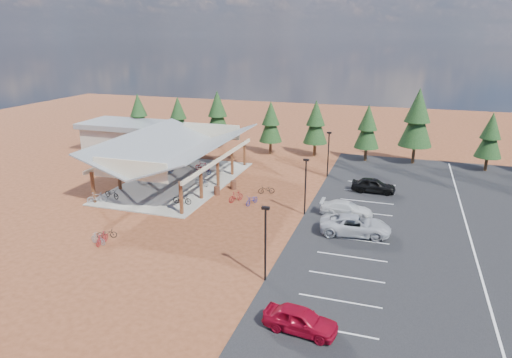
% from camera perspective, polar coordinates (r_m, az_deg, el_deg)
% --- Properties ---
extents(ground, '(140.00, 140.00, 0.00)m').
position_cam_1_polar(ground, '(40.49, -1.49, -4.64)').
color(ground, '#5C2D18').
rests_on(ground, ground).
extents(asphalt_lot, '(27.00, 44.00, 0.04)m').
position_cam_1_polar(asphalt_lot, '(41.64, 24.93, -5.70)').
color(asphalt_lot, black).
rests_on(asphalt_lot, ground).
extents(concrete_pad, '(10.60, 18.60, 0.10)m').
position_cam_1_polar(concrete_pad, '(50.33, -9.58, -0.32)').
color(concrete_pad, gray).
rests_on(concrete_pad, ground).
extents(bike_pavilion, '(11.65, 19.40, 4.97)m').
position_cam_1_polar(bike_pavilion, '(49.32, -9.80, 3.86)').
color(bike_pavilion, '#562418').
rests_on(bike_pavilion, concrete_pad).
extents(outbuilding, '(11.00, 7.00, 3.90)m').
position_cam_1_polar(outbuilding, '(66.02, -16.13, 5.28)').
color(outbuilding, '#ADA593').
rests_on(outbuilding, ground).
extents(lamp_post_0, '(0.50, 0.25, 5.14)m').
position_cam_1_polar(lamp_post_0, '(29.15, 1.18, -7.46)').
color(lamp_post_0, black).
rests_on(lamp_post_0, ground).
extents(lamp_post_1, '(0.50, 0.25, 5.14)m').
position_cam_1_polar(lamp_post_1, '(40.01, 6.21, -0.48)').
color(lamp_post_1, black).
rests_on(lamp_post_1, ground).
extents(lamp_post_2, '(0.50, 0.25, 5.14)m').
position_cam_1_polar(lamp_post_2, '(51.38, 9.04, 3.47)').
color(lamp_post_2, black).
rests_on(lamp_post_2, ground).
extents(trash_bin_0, '(0.60, 0.60, 0.90)m').
position_cam_1_polar(trash_bin_0, '(45.71, -4.91, -1.46)').
color(trash_bin_0, '#4B281B').
rests_on(trash_bin_0, ground).
extents(trash_bin_1, '(0.60, 0.60, 0.90)m').
position_cam_1_polar(trash_bin_1, '(47.30, -2.85, -0.75)').
color(trash_bin_1, '#4B281B').
rests_on(trash_bin_1, ground).
extents(pine_0, '(3.15, 3.15, 7.35)m').
position_cam_1_polar(pine_0, '(68.52, -14.46, 7.94)').
color(pine_0, '#382314').
rests_on(pine_0, ground).
extents(pine_1, '(3.04, 3.04, 7.09)m').
position_cam_1_polar(pine_1, '(65.98, -9.70, 7.75)').
color(pine_1, '#382314').
rests_on(pine_1, ground).
extents(pine_2, '(3.46, 3.46, 8.06)m').
position_cam_1_polar(pine_2, '(63.99, -4.84, 8.18)').
color(pine_2, '#382314').
rests_on(pine_2, ground).
extents(pine_3, '(3.06, 3.06, 7.12)m').
position_cam_1_polar(pine_3, '(60.56, 1.86, 7.14)').
color(pine_3, '#382314').
rests_on(pine_3, ground).
extents(pine_4, '(3.17, 3.17, 7.39)m').
position_cam_1_polar(pine_4, '(59.83, 7.47, 7.04)').
color(pine_4, '#382314').
rests_on(pine_4, ground).
extents(pine_5, '(3.09, 3.09, 7.19)m').
position_cam_1_polar(pine_5, '(58.65, 13.78, 6.35)').
color(pine_5, '#382314').
rests_on(pine_5, ground).
extents(pine_6, '(4.01, 4.01, 9.34)m').
position_cam_1_polar(pine_6, '(58.90, 19.52, 7.20)').
color(pine_6, '#382314').
rests_on(pine_6, ground).
extents(pine_7, '(2.98, 2.98, 6.95)m').
position_cam_1_polar(pine_7, '(59.19, 27.26, 4.85)').
color(pine_7, '#382314').
rests_on(pine_7, ground).
extents(bike_0, '(2.00, 1.15, 0.99)m').
position_cam_1_polar(bike_0, '(46.47, -17.58, -1.73)').
color(bike_0, black).
rests_on(bike_0, concrete_pad).
extents(bike_1, '(1.83, 0.53, 1.10)m').
position_cam_1_polar(bike_1, '(50.53, -13.90, 0.19)').
color(bike_1, '#9B9CA4').
rests_on(bike_1, concrete_pad).
extents(bike_2, '(1.97, 0.85, 1.01)m').
position_cam_1_polar(bike_2, '(53.89, -11.16, 1.41)').
color(bike_2, navy).
rests_on(bike_2, concrete_pad).
extents(bike_3, '(1.75, 0.68, 1.03)m').
position_cam_1_polar(bike_3, '(55.89, -9.41, 2.10)').
color(bike_3, maroon).
rests_on(bike_3, concrete_pad).
extents(bike_4, '(1.88, 0.71, 0.97)m').
position_cam_1_polar(bike_4, '(43.38, -9.22, -2.49)').
color(bike_4, black).
rests_on(bike_4, concrete_pad).
extents(bike_5, '(1.89, 1.02, 1.09)m').
position_cam_1_polar(bike_5, '(48.20, -6.80, -0.26)').
color(bike_5, '#95969E').
rests_on(bike_5, concrete_pad).
extents(bike_6, '(1.55, 0.57, 0.81)m').
position_cam_1_polar(bike_6, '(52.24, -6.44, 1.00)').
color(bike_6, navy).
rests_on(bike_6, concrete_pad).
extents(bike_7, '(1.86, 0.58, 1.11)m').
position_cam_1_polar(bike_7, '(53.58, -6.71, 1.59)').
color(bike_7, '#A10C1B').
rests_on(bike_7, concrete_pad).
extents(bike_9, '(1.85, 1.44, 1.12)m').
position_cam_1_polar(bike_9, '(45.78, -19.27, -2.24)').
color(bike_9, gray).
rests_on(bike_9, ground).
extents(bike_11, '(0.53, 1.63, 0.97)m').
position_cam_1_polar(bike_11, '(37.02, -18.67, -7.02)').
color(bike_11, maroon).
rests_on(bike_11, ground).
extents(bike_12, '(1.63, 1.18, 0.81)m').
position_cam_1_polar(bike_12, '(37.97, -18.15, -6.47)').
color(bike_12, black).
rests_on(bike_12, ground).
extents(bike_13, '(1.58, 0.74, 0.92)m').
position_cam_1_polar(bike_13, '(37.10, -19.13, -7.06)').
color(bike_13, '#919399').
rests_on(bike_13, ground).
extents(bike_14, '(1.11, 1.87, 0.93)m').
position_cam_1_polar(bike_14, '(42.96, -0.51, -2.63)').
color(bike_14, navy).
rests_on(bike_14, ground).
extents(bike_15, '(1.27, 1.83, 1.08)m').
position_cam_1_polar(bike_15, '(43.72, -2.53, -2.18)').
color(bike_15, maroon).
rests_on(bike_15, ground).
extents(bike_16, '(1.73, 1.16, 0.86)m').
position_cam_1_polar(bike_16, '(45.93, 1.31, -1.33)').
color(bike_16, black).
rests_on(bike_16, ground).
extents(car_0, '(4.23, 2.12, 1.38)m').
position_cam_1_polar(car_0, '(25.69, 5.57, -17.10)').
color(car_0, maroon).
rests_on(car_0, asphalt_lot).
extents(car_2, '(5.85, 3.18, 1.55)m').
position_cam_1_polar(car_2, '(37.39, 12.30, -5.66)').
color(car_2, '#B3B5BC').
rests_on(car_2, asphalt_lot).
extents(car_3, '(4.60, 1.91, 1.33)m').
position_cam_1_polar(car_3, '(40.91, 11.24, -3.69)').
color(car_3, silver).
rests_on(car_3, asphalt_lot).
extents(car_4, '(4.37, 1.82, 1.48)m').
position_cam_1_polar(car_4, '(47.63, 14.47, -0.76)').
color(car_4, black).
rests_on(car_4, asphalt_lot).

